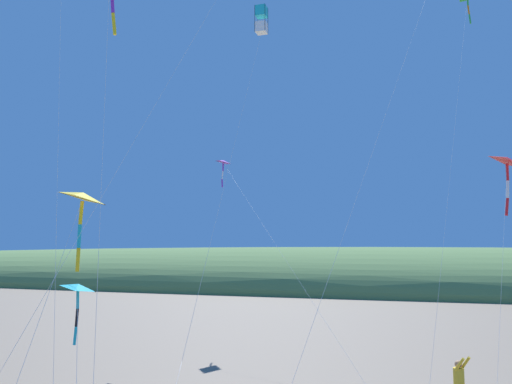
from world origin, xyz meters
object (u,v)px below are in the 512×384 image
object	(u,v)px
kite_delta_white_trailing	(508,162)
kite_delta_small_distant	(83,199)
person_adult_flyer	(459,381)
kite_delta_checkered_midright	(224,163)
kite_box_teal_far_right	(261,20)
kite_delta_striped_overhead	(78,289)

from	to	relation	value
kite_delta_white_trailing	kite_delta_small_distant	distance (m)	21.00
person_adult_flyer	kite_delta_checkered_midright	size ratio (longest dim) A/B	0.15
person_adult_flyer	kite_box_teal_far_right	size ratio (longest dim) A/B	0.11
person_adult_flyer	kite_delta_striped_overhead	size ratio (longest dim) A/B	0.39
kite_delta_white_trailing	kite_delta_small_distant	bearing A→B (deg)	-41.69
kite_box_teal_far_right	kite_delta_small_distant	world-z (taller)	kite_box_teal_far_right
kite_delta_small_distant	kite_delta_checkered_midright	size ratio (longest dim) A/B	0.60
kite_box_teal_far_right	kite_delta_small_distant	size ratio (longest dim) A/B	2.24
person_adult_flyer	kite_box_teal_far_right	bearing A→B (deg)	-105.35
kite_delta_white_trailing	kite_delta_striped_overhead	xyz separation A→B (m)	(17.87, -12.23, -5.18)
person_adult_flyer	kite_delta_small_distant	size ratio (longest dim) A/B	0.25
kite_delta_checkered_midright	kite_delta_striped_overhead	bearing A→B (deg)	10.64
kite_delta_striped_overhead	kite_delta_checkered_midright	distance (m)	20.96
kite_delta_white_trailing	kite_box_teal_far_right	size ratio (longest dim) A/B	0.64
person_adult_flyer	kite_delta_striped_overhead	bearing A→B (deg)	-46.58
kite_delta_white_trailing	kite_delta_checkered_midright	bearing A→B (deg)	-96.54
kite_delta_white_trailing	kite_delta_checkered_midright	distance (m)	16.06
person_adult_flyer	kite_delta_small_distant	bearing A→B (deg)	-60.05
kite_delta_striped_overhead	kite_box_teal_far_right	bearing A→B (deg)	172.09
kite_delta_checkered_midright	kite_delta_small_distant	bearing A→B (deg)	6.87
person_adult_flyer	kite_delta_white_trailing	xyz separation A→B (m)	(-9.53, 3.42, 8.64)
kite_delta_white_trailing	kite_box_teal_far_right	distance (m)	14.28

